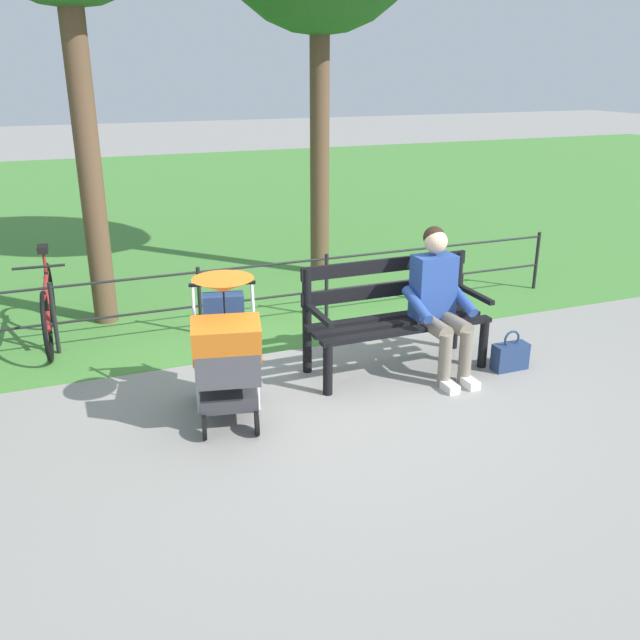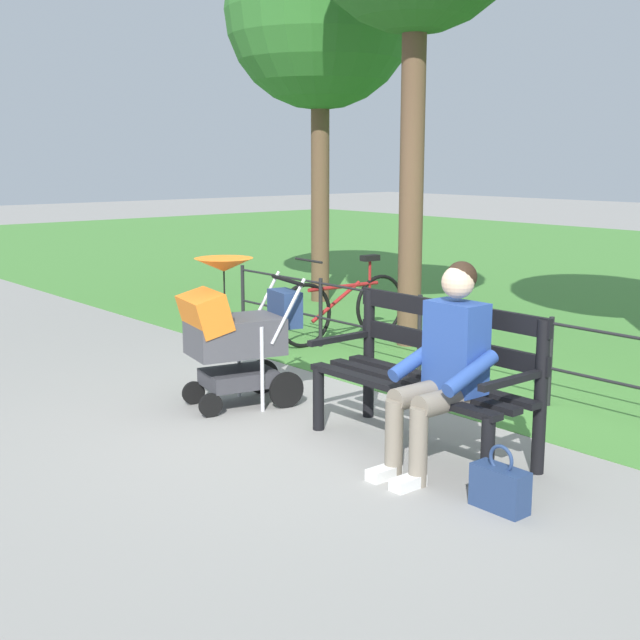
# 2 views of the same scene
# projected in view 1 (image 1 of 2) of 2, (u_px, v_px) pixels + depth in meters

# --- Properties ---
(ground_plane) EXTENTS (60.00, 60.00, 0.00)m
(ground_plane) POSITION_uv_depth(u_px,v_px,m) (320.00, 384.00, 5.85)
(ground_plane) COLOR gray
(grass_lawn) EXTENTS (40.00, 16.00, 0.01)m
(grass_lawn) POSITION_uv_depth(u_px,v_px,m) (156.00, 203.00, 13.52)
(grass_lawn) COLOR #478438
(grass_lawn) RESTS_ON ground
(park_bench) EXTENTS (1.60, 0.60, 0.96)m
(park_bench) POSITION_uv_depth(u_px,v_px,m) (393.00, 311.00, 6.02)
(park_bench) COLOR black
(park_bench) RESTS_ON ground
(person_on_bench) EXTENTS (0.53, 0.74, 1.28)m
(person_on_bench) POSITION_uv_depth(u_px,v_px,m) (439.00, 298.00, 5.89)
(person_on_bench) COLOR slate
(person_on_bench) RESTS_ON ground
(stroller) EXTENTS (0.67, 0.96, 1.15)m
(stroller) POSITION_uv_depth(u_px,v_px,m) (226.00, 347.00, 5.07)
(stroller) COLOR black
(stroller) RESTS_ON ground
(handbag) EXTENTS (0.32, 0.14, 0.37)m
(handbag) POSITION_uv_depth(u_px,v_px,m) (510.00, 356.00, 6.10)
(handbag) COLOR navy
(handbag) RESTS_ON ground
(park_fence) EXTENTS (6.86, 0.04, 0.70)m
(park_fence) POSITION_uv_depth(u_px,v_px,m) (265.00, 287.00, 7.04)
(park_fence) COLOR black
(park_fence) RESTS_ON ground
(bicycle) EXTENTS (0.44, 1.66, 0.89)m
(bicycle) POSITION_uv_depth(u_px,v_px,m) (48.00, 306.00, 6.65)
(bicycle) COLOR black
(bicycle) RESTS_ON ground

